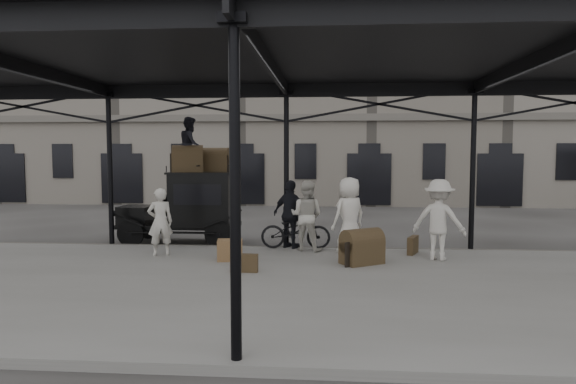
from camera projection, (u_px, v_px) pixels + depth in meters
The scene contains 18 objects.
ground at pixel (280, 268), 12.27m from camera, with size 120.00×120.00×0.00m, color #383533.
platform at pixel (270, 287), 10.27m from camera, with size 28.00×8.00×0.15m, color slate.
canopy at pixel (271, 60), 10.20m from camera, with size 22.50×9.00×4.74m.
building_frontage at pixel (309, 79), 29.62m from camera, with size 64.00×8.00×14.00m, color slate.
taxi at pixel (193, 204), 15.48m from camera, with size 3.65×1.55×2.18m.
porter_left at pixel (160, 222), 12.96m from camera, with size 0.62×0.41×1.71m, color beige.
porter_midleft at pixel (307, 216), 13.62m from camera, with size 0.91×0.71×1.87m, color beige.
porter_centre at pixel (349, 215), 13.28m from camera, with size 0.96×0.63×1.97m, color silver.
porter_official at pixel (291, 214), 13.95m from camera, with size 1.09×0.45×1.86m, color black.
porter_right at pixel (439, 220), 12.40m from camera, with size 1.27×0.73×1.96m, color beige.
bicycle at pixel (296, 230), 13.90m from camera, with size 0.66×1.88×0.99m, color black.
porter_roof at pixel (190, 144), 15.24m from camera, with size 0.79×0.62×1.63m, color black.
steamer_trunk_roof_near at pixel (188, 161), 15.14m from camera, with size 0.90×0.55×0.66m, color #473620, non-canonical shape.
steamer_trunk_roof_far at pixel (216, 162), 15.53m from camera, with size 0.81×0.50×0.60m, color #473620, non-canonical shape.
steamer_trunk_platform at pixel (362, 249), 12.02m from camera, with size 0.94×0.57×0.69m, color #473620, non-canonical shape.
wicker_hamper at pixel (230, 250), 12.41m from camera, with size 0.60×0.45×0.50m, color olive.
suitcase_upright at pixel (413, 245), 13.20m from camera, with size 0.15×0.60×0.45m, color #473620.
suitcase_flat at pixel (244, 263), 11.18m from camera, with size 0.60×0.15×0.40m, color #473620.
Camera 1 is at (1.14, -12.04, 2.77)m, focal length 32.00 mm.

